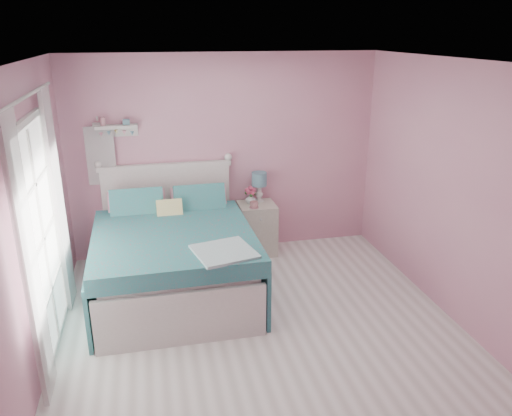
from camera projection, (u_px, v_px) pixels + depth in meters
name	position (u px, v px, depth m)	size (l,w,h in m)	color
floor	(265.00, 339.00, 4.87)	(4.50, 4.50, 0.00)	beige
room_shell	(266.00, 184.00, 4.34)	(4.50, 4.50, 4.50)	#CC819D
bed	(174.00, 258.00, 5.64)	(1.73, 2.18, 1.26)	silver
nightstand	(257.00, 228.00, 6.66)	(0.48, 0.47, 0.69)	beige
table_lamp	(259.00, 181.00, 6.58)	(0.20, 0.20, 0.40)	white
vase	(250.00, 199.00, 6.55)	(0.13, 0.13, 0.14)	silver
teacup	(254.00, 205.00, 6.40)	(0.11, 0.11, 0.09)	#D08B90
roses	(250.00, 191.00, 6.51)	(0.14, 0.11, 0.12)	#D84970
wall_shelf	(116.00, 128.00, 6.03)	(0.50, 0.15, 0.25)	silver
hanging_dress	(101.00, 156.00, 6.09)	(0.34, 0.03, 0.72)	white
french_door	(42.00, 240.00, 4.48)	(0.04, 1.32, 2.16)	silver
curtain_near	(30.00, 264.00, 3.77)	(0.04, 0.40, 2.32)	white
curtain_far	(59.00, 202.00, 5.13)	(0.04, 0.40, 2.32)	white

